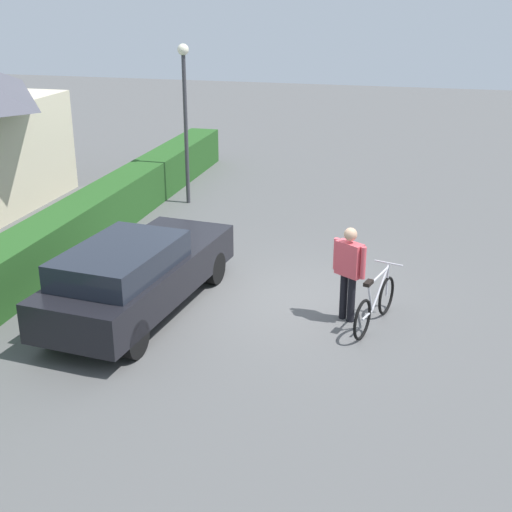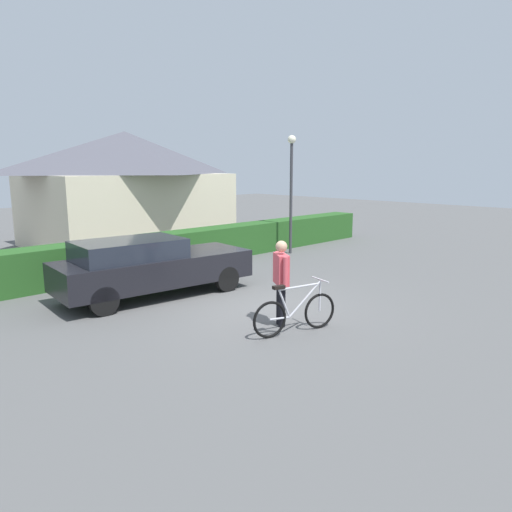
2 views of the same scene
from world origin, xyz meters
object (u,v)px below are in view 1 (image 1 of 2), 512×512
bicycle (375,305)px  parked_car_near (137,274)px  street_lamp (185,102)px  person_rider (349,267)px

bicycle → parked_car_near: bearing=97.5°
bicycle → street_lamp: bearing=41.9°
parked_car_near → bicycle: bearing=-82.5°
person_rider → street_lamp: size_ratio=0.41×
parked_car_near → person_rider: size_ratio=2.83×
parked_car_near → street_lamp: (6.55, 1.42, 1.87)m
bicycle → person_rider: size_ratio=1.04×
parked_car_near → bicycle: (0.52, -3.99, -0.36)m
person_rider → street_lamp: bearing=39.8°
parked_car_near → person_rider: (0.64, -3.52, 0.22)m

